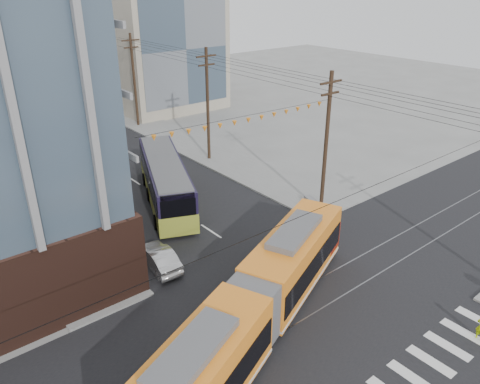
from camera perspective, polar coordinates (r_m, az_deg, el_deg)
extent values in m
plane|color=slate|center=(26.27, 15.48, -16.45)|extent=(160.00, 160.00, 0.00)
cube|color=gray|center=(67.74, -9.96, 16.95)|extent=(14.00, 14.00, 16.00)
cube|color=#8C99A5|center=(86.48, -15.68, 17.43)|extent=(16.00, 16.00, 14.00)
cylinder|color=black|center=(72.09, -18.44, 14.54)|extent=(0.30, 0.30, 11.00)
imported|color=#A1A1A1|center=(30.38, -9.86, -7.90)|extent=(1.93, 4.36, 1.39)
imported|color=silver|center=(34.03, -14.92, -4.64)|extent=(3.15, 4.96, 1.34)
imported|color=slate|center=(40.30, -18.62, -0.43)|extent=(2.22, 4.48, 1.22)
cube|color=slate|center=(37.23, 9.48, -1.96)|extent=(1.83, 3.68, 0.72)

